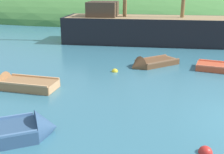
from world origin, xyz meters
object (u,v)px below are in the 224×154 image
Objects in this scene: buoy_yellow at (115,72)px; rowboat_outer_right at (149,65)px; rowboat_center at (19,85)px; buoy_red at (205,153)px; sailing_ship at (148,33)px; rowboat_near_dock at (13,134)px.

rowboat_outer_right is at bearing 34.67° from buoy_yellow.
rowboat_center reaches higher than buoy_red.
rowboat_center is (-5.78, -10.76, -0.64)m from sailing_ship.
rowboat_outer_right is 0.92× the size of rowboat_near_dock.
rowboat_near_dock is 9.87× the size of buoy_yellow.
buoy_red reaches higher than buoy_yellow.
rowboat_outer_right is at bearing 35.97° from rowboat_near_dock.
buoy_yellow is at bearing 113.99° from buoy_red.
sailing_ship is at bearing 47.44° from rowboat_near_dock.
buoy_red is at bearing 157.40° from rowboat_center.
rowboat_center is 8.35m from buoy_red.
rowboat_near_dock is 5.54m from buoy_red.
sailing_ship is at bearing 77.27° from buoy_yellow.
sailing_ship is 8.20m from buoy_yellow.
rowboat_center is 4.87m from buoy_yellow.
rowboat_near_dock reaches higher than buoy_red.
rowboat_center is at bearing -144.87° from buoy_yellow.
rowboat_near_dock is 4.44m from rowboat_center.
rowboat_outer_right is 7.09m from rowboat_center.
rowboat_near_dock is (-4.17, -14.90, -0.63)m from sailing_ship.
sailing_ship reaches higher than buoy_red.
rowboat_outer_right reaches higher than buoy_red.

